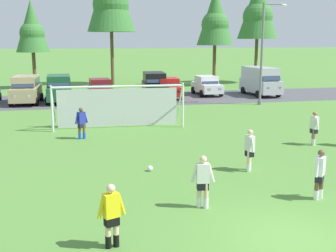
% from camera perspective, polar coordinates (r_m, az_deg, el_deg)
% --- Properties ---
extents(ground_plane, '(400.00, 400.00, 0.00)m').
position_cam_1_polar(ground_plane, '(25.35, 0.27, 0.12)').
color(ground_plane, '#518438').
extents(parking_lot_strip, '(52.00, 8.40, 0.01)m').
position_cam_1_polar(parking_lot_strip, '(36.60, -3.52, 3.68)').
color(parking_lot_strip, '#4C4C51').
rests_on(parking_lot_strip, ground).
extents(soccer_ball, '(0.22, 0.22, 0.22)m').
position_cam_1_polar(soccer_ball, '(16.66, -2.41, -5.68)').
color(soccer_ball, white).
rests_on(soccer_ball, ground).
extents(soccer_goal, '(7.47, 2.16, 2.57)m').
position_cam_1_polar(soccer_goal, '(24.87, -6.66, 2.84)').
color(soccer_goal, white).
rests_on(soccer_goal, ground).
extents(referee, '(0.74, 0.36, 1.64)m').
position_cam_1_polar(referee, '(10.70, -7.55, -11.84)').
color(referee, beige).
rests_on(referee, ground).
extents(player_striker_near, '(0.63, 0.53, 1.64)m').
position_cam_1_polar(player_striker_near, '(14.46, 19.62, -6.12)').
color(player_striker_near, brown).
rests_on(player_striker_near, ground).
extents(player_midfield_center, '(0.69, 0.43, 1.64)m').
position_cam_1_polar(player_midfield_center, '(22.18, -11.48, 0.38)').
color(player_midfield_center, brown).
rests_on(player_midfield_center, ground).
extents(player_defender_far, '(0.30, 0.75, 1.64)m').
position_cam_1_polar(player_defender_far, '(16.80, 10.84, -3.19)').
color(player_defender_far, beige).
rests_on(player_defender_far, ground).
extents(player_winger_left, '(0.30, 0.75, 1.64)m').
position_cam_1_polar(player_winger_left, '(21.68, 18.93, -0.28)').
color(player_winger_left, '#936B4C').
rests_on(player_winger_left, ground).
extents(player_trailing_back, '(0.73, 0.28, 1.64)m').
position_cam_1_polar(player_trailing_back, '(13.00, 4.67, -7.45)').
color(player_trailing_back, beige).
rests_on(player_trailing_back, ground).
extents(parked_car_slot_left, '(2.31, 4.69, 2.16)m').
position_cam_1_polar(parked_car_slot_left, '(35.60, -18.43, 4.68)').
color(parked_car_slot_left, tan).
rests_on(parked_car_slot_left, ground).
extents(parked_car_slot_center_left, '(2.25, 4.66, 2.16)m').
position_cam_1_polar(parked_car_slot_center_left, '(35.51, -14.34, 4.90)').
color(parked_car_slot_center_left, '#194C2D').
rests_on(parked_car_slot_center_left, ground).
extents(parked_car_slot_center, '(2.20, 4.28, 1.72)m').
position_cam_1_polar(parked_car_slot_center, '(36.50, -9.05, 4.91)').
color(parked_car_slot_center, maroon).
rests_on(parked_car_slot_center, ground).
extents(parked_car_slot_center_right, '(2.37, 4.72, 2.16)m').
position_cam_1_polar(parked_car_slot_center_right, '(37.31, -1.82, 5.56)').
color(parked_car_slot_center_right, black).
rests_on(parked_car_slot_center_right, ground).
extents(parked_car_slot_right, '(2.25, 4.31, 1.72)m').
position_cam_1_polar(parked_car_slot_right, '(36.94, 0.06, 5.14)').
color(parked_car_slot_right, red).
rests_on(parked_car_slot_right, ground).
extents(parked_car_slot_far_right, '(2.11, 4.24, 1.72)m').
position_cam_1_polar(parked_car_slot_far_right, '(39.01, 5.20, 5.44)').
color(parked_car_slot_far_right, silver).
rests_on(parked_car_slot_far_right, ground).
extents(parked_car_slot_end, '(2.42, 4.91, 2.52)m').
position_cam_1_polar(parked_car_slot_end, '(39.49, 12.25, 5.97)').
color(parked_car_slot_end, '#B2B2BC').
rests_on(parked_car_slot_end, ground).
extents(tree_mid_left, '(3.32, 3.32, 8.85)m').
position_cam_1_polar(tree_mid_left, '(46.09, -17.74, 12.37)').
color(tree_mid_left, brown).
rests_on(tree_mid_left, ground).
extents(tree_mid_right, '(3.91, 3.91, 10.43)m').
position_cam_1_polar(tree_mid_right, '(46.99, 6.34, 14.14)').
color(tree_mid_right, brown).
rests_on(tree_mid_right, ground).
extents(tree_right_edge, '(4.50, 4.50, 11.99)m').
position_cam_1_polar(tree_right_edge, '(50.59, 11.95, 15.02)').
color(tree_right_edge, brown).
rests_on(tree_right_edge, ground).
extents(street_lamp, '(2.00, 0.32, 7.68)m').
position_cam_1_polar(street_lamp, '(33.75, 12.70, 9.52)').
color(street_lamp, slate).
rests_on(street_lamp, ground).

